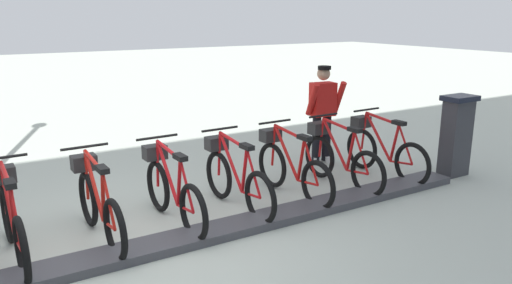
% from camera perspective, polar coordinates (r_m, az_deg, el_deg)
% --- Properties ---
extents(ground_plane, '(60.00, 60.00, 0.00)m').
position_cam_1_polar(ground_plane, '(5.57, -13.68, -12.60)').
color(ground_plane, beige).
extents(dock_rail_base, '(0.44, 9.63, 0.10)m').
position_cam_1_polar(dock_rail_base, '(5.55, -13.71, -12.14)').
color(dock_rail_base, '#47474C').
rests_on(dock_rail_base, ground).
extents(payment_kiosk, '(0.36, 0.52, 1.28)m').
position_cam_1_polar(payment_kiosk, '(8.38, 22.00, 0.82)').
color(payment_kiosk, '#38383D').
rests_on(payment_kiosk, ground).
extents(bike_docked_0, '(1.72, 0.54, 1.02)m').
position_cam_1_polar(bike_docked_0, '(8.06, 14.31, -0.82)').
color(bike_docked_0, black).
rests_on(bike_docked_0, ground).
extents(bike_docked_1, '(1.72, 0.54, 1.02)m').
position_cam_1_polar(bike_docked_1, '(7.47, 9.53, -1.77)').
color(bike_docked_1, black).
rests_on(bike_docked_1, ground).
extents(bike_docked_2, '(1.72, 0.54, 1.02)m').
position_cam_1_polar(bike_docked_2, '(6.94, 3.98, -2.86)').
color(bike_docked_2, black).
rests_on(bike_docked_2, ground).
extents(bike_docked_3, '(1.72, 0.54, 1.02)m').
position_cam_1_polar(bike_docked_3, '(6.50, -2.41, -4.07)').
color(bike_docked_3, black).
rests_on(bike_docked_3, ground).
extents(bike_docked_4, '(1.72, 0.54, 1.02)m').
position_cam_1_polar(bike_docked_4, '(6.15, -9.67, -5.38)').
color(bike_docked_4, black).
rests_on(bike_docked_4, ground).
extents(bike_docked_5, '(1.72, 0.54, 1.02)m').
position_cam_1_polar(bike_docked_5, '(5.91, -17.69, -6.73)').
color(bike_docked_5, black).
rests_on(bike_docked_5, ground).
extents(bike_docked_6, '(1.72, 0.54, 1.02)m').
position_cam_1_polar(bike_docked_6, '(5.79, -26.25, -8.01)').
color(bike_docked_6, black).
rests_on(bike_docked_6, ground).
extents(worker_near_rack, '(0.51, 0.65, 1.66)m').
position_cam_1_polar(worker_near_rack, '(8.49, 7.67, 3.60)').
color(worker_near_rack, white).
rests_on(worker_near_rack, ground).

